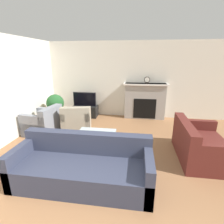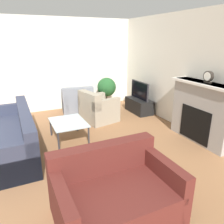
{
  "view_description": "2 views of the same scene",
  "coord_description": "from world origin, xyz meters",
  "px_view_note": "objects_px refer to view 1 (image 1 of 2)",
  "views": [
    {
      "loc": [
        0.59,
        -1.46,
        2.14
      ],
      "look_at": [
        -0.07,
        3.07,
        0.71
      ],
      "focal_mm": 28.0,
      "sensor_mm": 36.0,
      "label": 1
    },
    {
      "loc": [
        3.98,
        1.23,
        2.1
      ],
      "look_at": [
        0.13,
        3.04,
        0.67
      ],
      "focal_mm": 35.0,
      "sensor_mm": 36.0,
      "label": 2
    }
  ],
  "objects_px": {
    "coffee_table": "(96,135)",
    "couch_loveseat": "(200,146)",
    "couch_sectional": "(83,167)",
    "armchair_by_window": "(44,124)",
    "mantel_clock": "(147,80)",
    "potted_plant": "(55,104)",
    "armchair_accent": "(77,122)",
    "tv": "(85,99)"
  },
  "relations": [
    {
      "from": "coffee_table",
      "to": "couch_loveseat",
      "type": "bearing_deg",
      "value": -0.72
    },
    {
      "from": "couch_sectional",
      "to": "coffee_table",
      "type": "distance_m",
      "value": 1.15
    },
    {
      "from": "couch_loveseat",
      "to": "coffee_table",
      "type": "relative_size",
      "value": 1.6
    },
    {
      "from": "couch_loveseat",
      "to": "armchair_by_window",
      "type": "relative_size",
      "value": 1.48
    },
    {
      "from": "couch_loveseat",
      "to": "mantel_clock",
      "type": "xyz_separation_m",
      "value": [
        -1.08,
        2.57,
        1.1
      ]
    },
    {
      "from": "potted_plant",
      "to": "mantel_clock",
      "type": "bearing_deg",
      "value": 15.45
    },
    {
      "from": "couch_loveseat",
      "to": "armchair_by_window",
      "type": "distance_m",
      "value": 4.12
    },
    {
      "from": "couch_loveseat",
      "to": "potted_plant",
      "type": "xyz_separation_m",
      "value": [
        -4.13,
        1.72,
        0.35
      ]
    },
    {
      "from": "armchair_accent",
      "to": "coffee_table",
      "type": "bearing_deg",
      "value": 116.75
    },
    {
      "from": "tv",
      "to": "couch_sectional",
      "type": "distance_m",
      "value": 3.69
    },
    {
      "from": "couch_sectional",
      "to": "mantel_clock",
      "type": "xyz_separation_m",
      "value": [
        1.21,
        3.68,
        1.11
      ]
    },
    {
      "from": "armchair_accent",
      "to": "couch_loveseat",
      "type": "bearing_deg",
      "value": 149.26
    },
    {
      "from": "tv",
      "to": "armchair_accent",
      "type": "xyz_separation_m",
      "value": [
        0.16,
        -1.38,
        -0.37
      ]
    },
    {
      "from": "coffee_table",
      "to": "potted_plant",
      "type": "height_order",
      "value": "potted_plant"
    },
    {
      "from": "couch_sectional",
      "to": "couch_loveseat",
      "type": "bearing_deg",
      "value": 25.95
    },
    {
      "from": "coffee_table",
      "to": "potted_plant",
      "type": "xyz_separation_m",
      "value": [
        -1.8,
        1.69,
        0.25
      ]
    },
    {
      "from": "tv",
      "to": "couch_loveseat",
      "type": "distance_m",
      "value": 4.12
    },
    {
      "from": "couch_sectional",
      "to": "potted_plant",
      "type": "bearing_deg",
      "value": 122.95
    },
    {
      "from": "armchair_accent",
      "to": "potted_plant",
      "type": "bearing_deg",
      "value": -47.82
    },
    {
      "from": "mantel_clock",
      "to": "potted_plant",
      "type": "bearing_deg",
      "value": -164.55
    },
    {
      "from": "tv",
      "to": "armchair_accent",
      "type": "relative_size",
      "value": 0.88
    },
    {
      "from": "armchair_by_window",
      "to": "tv",
      "type": "bearing_deg",
      "value": 165.42
    },
    {
      "from": "tv",
      "to": "armchair_by_window",
      "type": "bearing_deg",
      "value": -113.82
    },
    {
      "from": "tv",
      "to": "couch_sectional",
      "type": "height_order",
      "value": "tv"
    },
    {
      "from": "couch_sectional",
      "to": "armchair_accent",
      "type": "bearing_deg",
      "value": 111.91
    },
    {
      "from": "couch_loveseat",
      "to": "potted_plant",
      "type": "relative_size",
      "value": 1.51
    },
    {
      "from": "potted_plant",
      "to": "mantel_clock",
      "type": "xyz_separation_m",
      "value": [
        3.05,
        0.84,
        0.76
      ]
    },
    {
      "from": "coffee_table",
      "to": "couch_sectional",
      "type": "bearing_deg",
      "value": -87.96
    },
    {
      "from": "couch_sectional",
      "to": "armchair_accent",
      "type": "xyz_separation_m",
      "value": [
        -0.86,
        2.15,
        0.01
      ]
    },
    {
      "from": "tv",
      "to": "armchair_by_window",
      "type": "relative_size",
      "value": 0.87
    },
    {
      "from": "tv",
      "to": "mantel_clock",
      "type": "height_order",
      "value": "mantel_clock"
    },
    {
      "from": "couch_loveseat",
      "to": "coffee_table",
      "type": "xyz_separation_m",
      "value": [
        -2.33,
        0.03,
        0.1
      ]
    },
    {
      "from": "mantel_clock",
      "to": "couch_loveseat",
      "type": "bearing_deg",
      "value": -67.11
    },
    {
      "from": "mantel_clock",
      "to": "tv",
      "type": "bearing_deg",
      "value": -176.11
    },
    {
      "from": "couch_sectional",
      "to": "coffee_table",
      "type": "height_order",
      "value": "couch_sectional"
    },
    {
      "from": "armchair_by_window",
      "to": "coffee_table",
      "type": "relative_size",
      "value": 1.08
    },
    {
      "from": "tv",
      "to": "couch_loveseat",
      "type": "relative_size",
      "value": 0.59
    },
    {
      "from": "couch_loveseat",
      "to": "coffee_table",
      "type": "height_order",
      "value": "couch_loveseat"
    },
    {
      "from": "couch_sectional",
      "to": "armchair_accent",
      "type": "distance_m",
      "value": 2.32
    },
    {
      "from": "tv",
      "to": "couch_sectional",
      "type": "relative_size",
      "value": 0.36
    },
    {
      "from": "armchair_by_window",
      "to": "potted_plant",
      "type": "height_order",
      "value": "potted_plant"
    },
    {
      "from": "tv",
      "to": "armchair_accent",
      "type": "height_order",
      "value": "tv"
    }
  ]
}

